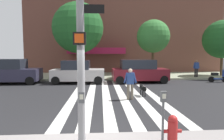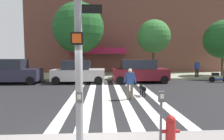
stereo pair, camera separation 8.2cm
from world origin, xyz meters
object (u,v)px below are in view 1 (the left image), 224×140
fire_hydrant (173,131)px  street_tree_middle (153,36)px  parked_car_third_in_line (139,71)px  parking_meter_curbside (82,112)px  pedestrian_dog_walker (130,82)px  parking_meter_second_along (163,111)px  parked_scooter (218,76)px  parked_car_behind_first (78,72)px  pedestrian_bystander (196,67)px  parked_car_near_curb (11,72)px  street_tree_further (223,39)px  traffic_light_pole (80,5)px  street_tree_nearest (78,28)px  dog_on_leash (143,88)px

fire_hydrant → street_tree_middle: (3.30, 13.74, 3.54)m
street_tree_middle → parked_car_third_in_line: bearing=-126.9°
parking_meter_curbside → pedestrian_dog_walker: size_ratio=0.83×
parking_meter_second_along → street_tree_middle: size_ratio=0.25×
parking_meter_second_along → parked_scooter: bearing=52.6°
parked_scooter → street_tree_middle: bearing=151.5°
parked_car_behind_first → pedestrian_bystander: (11.17, 2.20, 0.19)m
parked_car_near_curb → street_tree_further: size_ratio=0.79×
parking_meter_curbside → parking_meter_second_along: 1.97m
parked_car_near_curb → street_tree_middle: size_ratio=0.81×
traffic_light_pole → street_tree_nearest: 14.41m
fire_hydrant → pedestrian_bystander: (7.55, 13.50, 0.56)m
pedestrian_dog_walker → parked_car_near_curb: bearing=146.1°
parked_car_near_curb → parked_scooter: parked_car_near_curb is taller
parking_meter_curbside → pedestrian_dog_walker: 5.71m
parking_meter_second_along → pedestrian_bystander: pedestrian_bystander is taller
traffic_light_pole → parked_scooter: traffic_light_pole is taller
traffic_light_pole → parked_scooter: size_ratio=3.55×
parked_car_third_in_line → pedestrian_dog_walker: 6.14m
parking_meter_second_along → parked_car_behind_first: size_ratio=0.32×
traffic_light_pole → parked_car_third_in_line: size_ratio=1.27×
parking_meter_second_along → street_tree_nearest: 15.24m
dog_on_leash → pedestrian_bystander: 10.06m
pedestrian_dog_walker → pedestrian_bystander: size_ratio=1.00×
parked_car_behind_first → parked_scooter: bearing=-1.1°
parked_scooter → pedestrian_bystander: size_ratio=0.99×
traffic_light_pole → pedestrian_bystander: bearing=54.0°
parked_car_behind_first → pedestrian_dog_walker: size_ratio=2.61×
fire_hydrant → pedestrian_bystander: 15.48m
parked_car_third_in_line → street_tree_further: 10.08m
parked_scooter → street_tree_nearest: street_tree_nearest is taller
street_tree_nearest → pedestrian_dog_walker: street_tree_nearest is taller
traffic_light_pole → street_tree_middle: (5.52, 13.70, 0.54)m
parked_car_third_in_line → street_tree_nearest: street_tree_nearest is taller
parked_scooter → parked_car_near_curb: bearing=179.2°
street_tree_middle → dog_on_leash: bearing=-109.4°
street_tree_nearest → pedestrian_bystander: bearing=-4.0°
pedestrian_dog_walker → street_tree_further: bearing=39.6°
parked_car_third_in_line → parking_meter_second_along: bearing=-98.6°
parked_car_third_in_line → parked_scooter: 6.77m
street_tree_further → parked_car_behind_first: bearing=-167.9°
parked_car_third_in_line → pedestrian_bystander: bearing=19.9°
parking_meter_curbside → street_tree_further: size_ratio=0.24×
fire_hydrant → street_tree_middle: size_ratio=0.14×
parking_meter_second_along → parked_car_third_in_line: size_ratio=0.30×
street_tree_middle → pedestrian_dog_walker: (-3.51, -8.35, -3.13)m
traffic_light_pole → fire_hydrant: traffic_light_pole is taller
traffic_light_pole → parked_scooter: (10.45, 11.03, -3.04)m
parked_car_near_curb → street_tree_further: bearing=8.8°
street_tree_nearest → parked_car_behind_first: bearing=-84.9°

